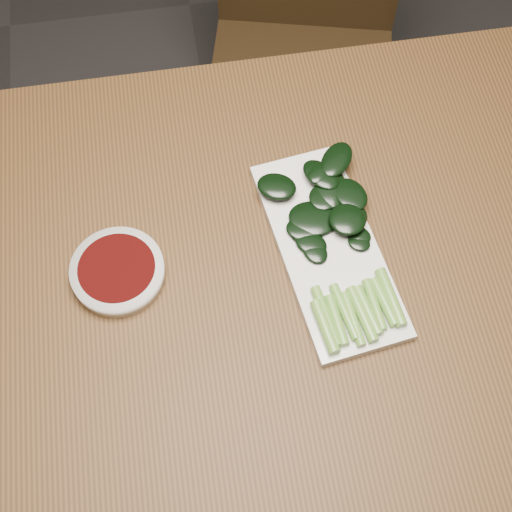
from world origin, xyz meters
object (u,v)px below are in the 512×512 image
object	(u,v)px
serving_plate	(328,249)
gai_lan	(335,234)
table	(259,307)
sauce_bowl	(118,272)
chair_far	(303,44)

from	to	relation	value
serving_plate	gai_lan	xyz separation A→B (m)	(0.01, 0.01, 0.02)
table	serving_plate	bearing A→B (deg)	20.14
table	sauce_bowl	distance (m)	0.21
serving_plate	table	bearing A→B (deg)	-159.86
chair_far	table	bearing A→B (deg)	-92.80
sauce_bowl	gai_lan	bearing A→B (deg)	0.81
sauce_bowl	gai_lan	xyz separation A→B (m)	(0.30, 0.00, 0.01)
chair_far	gai_lan	bearing A→B (deg)	-84.16
table	chair_far	distance (m)	0.72
gai_lan	chair_far	bearing A→B (deg)	81.47
sauce_bowl	chair_far	bearing A→B (deg)	57.69
chair_far	serving_plate	size ratio (longest dim) A/B	2.71
sauce_bowl	serving_plate	xyz separation A→B (m)	(0.29, -0.01, -0.01)
sauce_bowl	serving_plate	bearing A→B (deg)	-1.59
chair_far	sauce_bowl	xyz separation A→B (m)	(-0.39, -0.62, 0.28)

